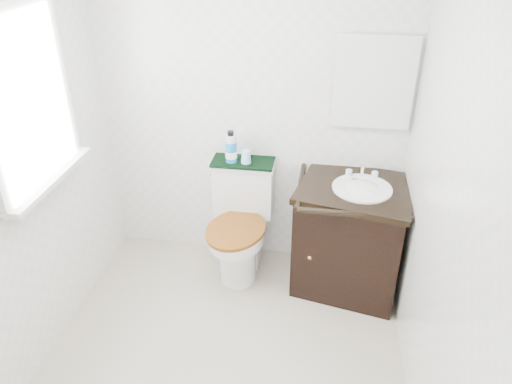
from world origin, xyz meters
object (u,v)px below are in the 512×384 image
(trash_bin, at_px, (244,241))
(mouthwash_bottle, at_px, (231,148))
(vanity, at_px, (352,234))
(cup, at_px, (246,157))
(toilet, at_px, (241,227))

(trash_bin, height_order, mouthwash_bottle, mouthwash_bottle)
(vanity, xyz_separation_m, mouthwash_bottle, (-0.89, 0.17, 0.53))
(cup, bearing_deg, trash_bin, 128.83)
(vanity, xyz_separation_m, cup, (-0.79, 0.16, 0.47))
(cup, bearing_deg, vanity, -11.69)
(toilet, xyz_separation_m, trash_bin, (-0.00, 0.13, -0.22))
(toilet, xyz_separation_m, cup, (0.03, 0.10, 0.54))
(vanity, xyz_separation_m, trash_bin, (-0.81, 0.20, -0.29))
(cup, bearing_deg, toilet, -105.26)
(vanity, height_order, mouthwash_bottle, mouthwash_bottle)
(toilet, height_order, mouthwash_bottle, mouthwash_bottle)
(trash_bin, distance_m, cup, 0.76)
(toilet, relative_size, vanity, 0.91)
(trash_bin, relative_size, cup, 3.17)
(toilet, height_order, vanity, vanity)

